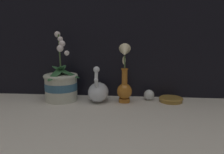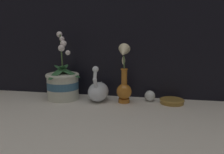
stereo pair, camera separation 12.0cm
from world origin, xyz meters
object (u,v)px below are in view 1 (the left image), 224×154
Objects in this scene: swan_figurine at (98,91)px; amber_dish at (171,99)px; orchid_potted_plant at (61,84)px; glass_sphere at (149,95)px; blue_vase at (124,80)px.

amber_dish is (0.40, 0.02, -0.04)m from swan_figurine.
amber_dish is at bearing 2.10° from orchid_potted_plant.
orchid_potted_plant is 6.47× the size of glass_sphere.
orchid_potted_plant is 0.50m from glass_sphere.
blue_vase reaches higher than amber_dish.
swan_figurine is 1.56× the size of amber_dish.
amber_dish is at bearing 8.41° from blue_vase.
glass_sphere is at bearing 25.06° from blue_vase.
blue_vase reaches higher than glass_sphere.
glass_sphere is (0.49, 0.05, -0.06)m from orchid_potted_plant.
swan_figurine is 3.43× the size of glass_sphere.
blue_vase is 0.18m from glass_sphere.
swan_figurine is 0.16m from blue_vase.
blue_vase is 0.28m from amber_dish.
orchid_potted_plant is at bearing 179.65° from swan_figurine.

